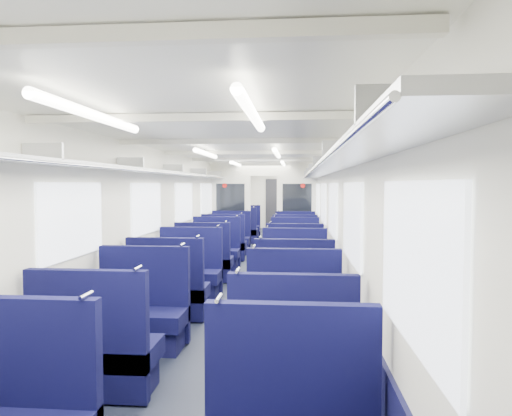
# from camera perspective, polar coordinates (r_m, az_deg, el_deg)

# --- Properties ---
(floor) EXTENTS (2.80, 18.00, 0.01)m
(floor) POSITION_cam_1_polar(r_m,az_deg,el_deg) (9.82, -0.06, -7.51)
(floor) COLOR black
(floor) RESTS_ON ground
(ceiling) EXTENTS (2.80, 18.00, 0.01)m
(ceiling) POSITION_cam_1_polar(r_m,az_deg,el_deg) (9.67, -0.06, 6.31)
(ceiling) COLOR white
(ceiling) RESTS_ON wall_left
(wall_left) EXTENTS (0.02, 18.00, 2.35)m
(wall_left) POSITION_cam_1_polar(r_m,az_deg,el_deg) (9.90, -8.16, -0.60)
(wall_left) COLOR silver
(wall_left) RESTS_ON floor
(dado_left) EXTENTS (0.03, 17.90, 0.70)m
(dado_left) POSITION_cam_1_polar(r_m,az_deg,el_deg) (9.98, -8.04, -5.33)
(dado_left) COLOR black
(dado_left) RESTS_ON floor
(wall_right) EXTENTS (0.02, 18.00, 2.35)m
(wall_right) POSITION_cam_1_polar(r_m,az_deg,el_deg) (9.65, 8.25, -0.69)
(wall_right) COLOR silver
(wall_right) RESTS_ON floor
(dado_right) EXTENTS (0.03, 17.90, 0.70)m
(dado_right) POSITION_cam_1_polar(r_m,az_deg,el_deg) (9.74, 8.12, -5.54)
(dado_right) COLOR black
(dado_right) RESTS_ON floor
(wall_far) EXTENTS (2.80, 0.02, 2.35)m
(wall_far) POSITION_cam_1_polar(r_m,az_deg,el_deg) (18.65, 2.38, 1.07)
(wall_far) COLOR silver
(wall_far) RESTS_ON floor
(luggage_rack_left) EXTENTS (0.36, 17.40, 0.18)m
(luggage_rack_left) POSITION_cam_1_polar(r_m,az_deg,el_deg) (9.84, -7.13, 4.04)
(luggage_rack_left) COLOR #B2B5BA
(luggage_rack_left) RESTS_ON wall_left
(luggage_rack_right) EXTENTS (0.36, 17.40, 0.18)m
(luggage_rack_right) POSITION_cam_1_polar(r_m,az_deg,el_deg) (9.63, 7.17, 4.06)
(luggage_rack_right) COLOR #B2B5BA
(luggage_rack_right) RESTS_ON wall_right
(windows) EXTENTS (2.78, 15.60, 0.75)m
(windows) POSITION_cam_1_polar(r_m,az_deg,el_deg) (9.21, -0.31, 0.69)
(windows) COLOR white
(windows) RESTS_ON wall_left
(ceiling_fittings) EXTENTS (2.70, 16.06, 0.11)m
(ceiling_fittings) POSITION_cam_1_polar(r_m,az_deg,el_deg) (9.41, -0.20, 6.04)
(ceiling_fittings) COLOR silver
(ceiling_fittings) RESTS_ON ceiling
(end_door) EXTENTS (0.75, 0.06, 2.00)m
(end_door) POSITION_cam_1_polar(r_m,az_deg,el_deg) (18.59, 2.37, 0.53)
(end_door) COLOR black
(end_door) RESTS_ON floor
(bulkhead) EXTENTS (2.80, 0.10, 2.35)m
(bulkhead) POSITION_cam_1_polar(r_m,az_deg,el_deg) (12.08, 0.95, 0.34)
(bulkhead) COLOR silver
(bulkhead) RESTS_ON floor
(seat_4) EXTENTS (1.01, 0.56, 1.13)m
(seat_4) POSITION_cam_1_polar(r_m,az_deg,el_deg) (4.28, -19.33, -16.81)
(seat_4) COLOR #0C0C3A
(seat_4) RESTS_ON floor
(seat_5) EXTENTS (1.01, 0.56, 1.13)m
(seat_5) POSITION_cam_1_polar(r_m,az_deg,el_deg) (3.91, 4.59, -18.58)
(seat_5) COLOR #0C0C3A
(seat_5) RESTS_ON floor
(seat_6) EXTENTS (1.01, 0.56, 1.13)m
(seat_6) POSITION_cam_1_polar(r_m,az_deg,el_deg) (5.29, -14.08, -12.87)
(seat_6) COLOR #0C0C3A
(seat_6) RESTS_ON floor
(seat_7) EXTENTS (1.01, 0.56, 1.13)m
(seat_7) POSITION_cam_1_polar(r_m,az_deg,el_deg) (4.96, 4.68, -13.88)
(seat_7) COLOR #0C0C3A
(seat_7) RESTS_ON floor
(seat_8) EXTENTS (1.01, 0.56, 1.13)m
(seat_8) POSITION_cam_1_polar(r_m,az_deg,el_deg) (6.29, -10.82, -10.29)
(seat_8) COLOR #0C0C3A
(seat_8) RESTS_ON floor
(seat_9) EXTENTS (1.01, 0.56, 1.13)m
(seat_9) POSITION_cam_1_polar(r_m,az_deg,el_deg) (6.06, 4.74, -10.76)
(seat_9) COLOR #0C0C3A
(seat_9) RESTS_ON floor
(seat_10) EXTENTS (1.01, 0.56, 1.13)m
(seat_10) POSITION_cam_1_polar(r_m,az_deg,el_deg) (7.42, -8.27, -8.23)
(seat_10) COLOR #0C0C3A
(seat_10) RESTS_ON floor
(seat_11) EXTENTS (1.01, 0.56, 1.13)m
(seat_11) POSITION_cam_1_polar(r_m,az_deg,el_deg) (7.21, 4.78, -8.54)
(seat_11) COLOR #0C0C3A
(seat_11) RESTS_ON floor
(seat_12) EXTENTS (1.01, 0.56, 1.13)m
(seat_12) POSITION_cam_1_polar(r_m,az_deg,el_deg) (8.54, -6.46, -6.74)
(seat_12) COLOR #0C0C3A
(seat_12) RESTS_ON floor
(seat_13) EXTENTS (1.01, 0.56, 1.13)m
(seat_13) POSITION_cam_1_polar(r_m,az_deg,el_deg) (8.32, 4.81, -7.00)
(seat_13) COLOR #0C0C3A
(seat_13) RESTS_ON floor
(seat_14) EXTENTS (1.01, 0.56, 1.13)m
(seat_14) POSITION_cam_1_polar(r_m,az_deg,el_deg) (9.73, -5.03, -5.54)
(seat_14) COLOR #0C0C3A
(seat_14) RESTS_ON floor
(seat_15) EXTENTS (1.01, 0.56, 1.13)m
(seat_15) POSITION_cam_1_polar(r_m,az_deg,el_deg) (9.59, 4.84, -5.67)
(seat_15) COLOR #0C0C3A
(seat_15) RESTS_ON floor
(seat_16) EXTENTS (1.01, 0.56, 1.13)m
(seat_16) POSITION_cam_1_polar(r_m,az_deg,el_deg) (10.83, -3.99, -4.68)
(seat_16) COLOR #0C0C3A
(seat_16) RESTS_ON floor
(seat_17) EXTENTS (1.01, 0.56, 1.13)m
(seat_17) POSITION_cam_1_polar(r_m,az_deg,el_deg) (10.61, 4.85, -4.84)
(seat_17) COLOR #0C0C3A
(seat_17) RESTS_ON floor
(seat_18) EXTENTS (1.01, 0.56, 1.13)m
(seat_18) POSITION_cam_1_polar(r_m,az_deg,el_deg) (11.89, -3.17, -3.99)
(seat_18) COLOR #0C0C3A
(seat_18) RESTS_ON floor
(seat_19) EXTENTS (1.01, 0.56, 1.13)m
(seat_19) POSITION_cam_1_polar(r_m,az_deg,el_deg) (11.68, 4.87, -4.12)
(seat_19) COLOR #0C0C3A
(seat_19) RESTS_ON floor
(seat_20) EXTENTS (1.01, 0.56, 1.13)m
(seat_20) POSITION_cam_1_polar(r_m,az_deg,el_deg) (13.91, -1.97, -2.98)
(seat_20) COLOR #0C0C3A
(seat_20) RESTS_ON floor
(seat_21) EXTENTS (1.01, 0.56, 1.13)m
(seat_21) POSITION_cam_1_polar(r_m,az_deg,el_deg) (13.92, 4.89, -2.99)
(seat_21) COLOR #0C0C3A
(seat_21) RESTS_ON floor
(seat_22) EXTENTS (1.01, 0.56, 1.13)m
(seat_22) POSITION_cam_1_polar(r_m,az_deg,el_deg) (15.11, -1.41, -2.51)
(seat_22) COLOR #0C0C3A
(seat_22) RESTS_ON floor
(seat_23) EXTENTS (1.01, 0.56, 1.13)m
(seat_23) POSITION_cam_1_polar(r_m,az_deg,el_deg) (14.94, 4.90, -2.58)
(seat_23) COLOR #0C0C3A
(seat_23) RESTS_ON floor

